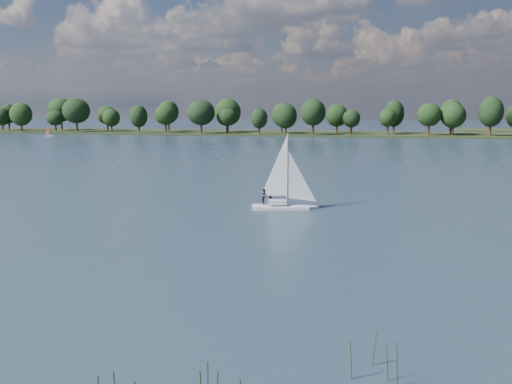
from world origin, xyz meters
TOP-DOWN VIEW (x-y plane):
  - ground at (0.00, 100.00)m, footprint 700.00×700.00m
  - far_shore at (0.00, 212.00)m, footprint 660.00×40.00m
  - sailboat at (-3.48, 36.17)m, footprint 7.77×3.61m
  - dinghy_pink at (-119.38, 176.74)m, footprint 3.46×2.31m
  - treeline at (-12.22, 207.83)m, footprint 562.49×74.10m
  - reeds at (-0.01, -9.64)m, footprint 57.33×11.69m

SIDE VIEW (x-z plane):
  - ground at x=0.00m, z-range 0.00..0.00m
  - far_shore at x=0.00m, z-range -0.75..0.75m
  - reeds at x=-0.01m, z-range -0.15..1.86m
  - dinghy_pink at x=-119.38m, z-range -1.36..3.79m
  - sailboat at x=-3.48m, z-range -2.18..7.69m
  - treeline at x=-12.22m, z-range -1.42..17.42m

